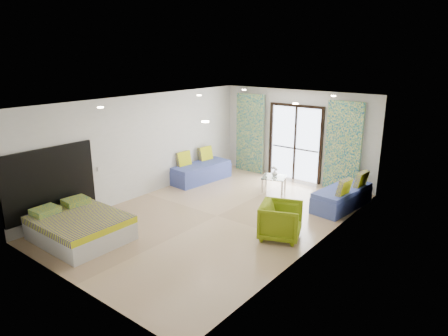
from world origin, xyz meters
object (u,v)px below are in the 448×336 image
Objects in this scene: daybed_right at (343,197)px; bed at (80,227)px; armchair at (281,219)px; daybed_left at (201,171)px; coffee_table at (274,178)px.

bed is at bearing -118.86° from daybed_right.
bed is 4.17m from armchair.
armchair reaches higher than bed.
armchair is (3.89, -1.89, 0.12)m from daybed_left.
coffee_table is at bearing 19.88° from daybed_left.
daybed_left is at bearing -166.12° from daybed_right.
armchair is at bearing -20.33° from daybed_left.
bed is 4.55m from daybed_left.
bed is 5.32m from coffee_table.
bed is at bearing -76.33° from daybed_left.
daybed_right reaches higher than coffee_table.
armchair is (-0.35, -2.43, 0.14)m from daybed_right.
bed is at bearing -107.38° from coffee_table.
coffee_table is (2.23, 0.57, 0.08)m from daybed_left.
daybed_left is at bearing -165.69° from coffee_table.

